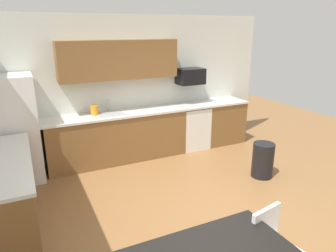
{
  "coord_description": "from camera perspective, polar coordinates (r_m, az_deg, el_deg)",
  "views": [
    {
      "loc": [
        -1.98,
        -3.12,
        2.46
      ],
      "look_at": [
        0.0,
        1.0,
        1.0
      ],
      "focal_mm": 33.09,
      "sensor_mm": 36.0,
      "label": 1
    }
  ],
  "objects": [
    {
      "name": "ground_plane",
      "position": [
        4.44,
        5.83,
        -16.04
      ],
      "size": [
        12.0,
        12.0,
        0.0
      ],
      "primitive_type": "plane",
      "color": "olive"
    },
    {
      "name": "wall_back",
      "position": [
        6.2,
        -6.67,
        7.27
      ],
      "size": [
        5.8,
        0.1,
        2.7
      ],
      "primitive_type": "cube",
      "color": "silver",
      "rests_on": "ground"
    },
    {
      "name": "cabinet_run_back",
      "position": [
        5.98,
        -9.18,
        -2.16
      ],
      "size": [
        2.63,
        0.6,
        0.9
      ],
      "primitive_type": "cube",
      "color": "brown",
      "rests_on": "ground"
    },
    {
      "name": "cabinet_run_back_right",
      "position": [
        6.99,
        9.78,
        0.72
      ],
      "size": [
        0.92,
        0.6,
        0.9
      ],
      "primitive_type": "cube",
      "color": "brown",
      "rests_on": "ground"
    },
    {
      "name": "cabinet_run_left",
      "position": [
        4.42,
        -27.32,
        -11.51
      ],
      "size": [
        0.6,
        2.0,
        0.9
      ],
      "primitive_type": "cube",
      "color": "brown",
      "rests_on": "ground"
    },
    {
      "name": "countertop_back",
      "position": [
        5.97,
        -5.42,
        2.68
      ],
      "size": [
        4.8,
        0.64,
        0.04
      ],
      "primitive_type": "cube",
      "color": "silver",
      "rests_on": "cabinet_run_back"
    },
    {
      "name": "countertop_left",
      "position": [
        4.22,
        -28.22,
        -5.89
      ],
      "size": [
        0.64,
        2.0,
        0.04
      ],
      "primitive_type": "cube",
      "color": "silver",
      "rests_on": "cabinet_run_left"
    },
    {
      "name": "upper_cabinets_back",
      "position": [
        5.83,
        -8.98,
        11.98
      ],
      "size": [
        2.2,
        0.34,
        0.7
      ],
      "primitive_type": "cube",
      "color": "brown"
    },
    {
      "name": "refrigerator",
      "position": [
        5.57,
        -26.59,
        -0.68
      ],
      "size": [
        0.76,
        0.7,
        1.76
      ],
      "primitive_type": "cube",
      "color": "white",
      "rests_on": "ground"
    },
    {
      "name": "oven_range",
      "position": [
        6.59,
        4.38,
        -0.07
      ],
      "size": [
        0.6,
        0.6,
        0.91
      ],
      "color": "white",
      "rests_on": "ground"
    },
    {
      "name": "microwave",
      "position": [
        6.43,
        4.15,
        9.13
      ],
      "size": [
        0.54,
        0.36,
        0.32
      ],
      "primitive_type": "cube",
      "color": "black"
    },
    {
      "name": "sink_basin",
      "position": [
        5.82,
        -10.48,
        1.66
      ],
      "size": [
        0.48,
        0.4,
        0.14
      ],
      "primitive_type": "cube",
      "color": "#A5A8AD",
      "rests_on": "countertop_back"
    },
    {
      "name": "sink_faucet",
      "position": [
        5.95,
        -11.03,
        3.57
      ],
      "size": [
        0.02,
        0.02,
        0.24
      ],
      "primitive_type": "cylinder",
      "color": "#B2B5BA",
      "rests_on": "countertop_back"
    },
    {
      "name": "chair_near_table",
      "position": [
        3.27,
        18.84,
        -20.13
      ],
      "size": [
        0.47,
        0.47,
        0.85
      ],
      "color": "white",
      "rests_on": "ground"
    },
    {
      "name": "trash_bin",
      "position": [
        5.55,
        17.06,
        -6.02
      ],
      "size": [
        0.36,
        0.36,
        0.6
      ],
      "primitive_type": "cylinder",
      "color": "black",
      "rests_on": "ground"
    },
    {
      "name": "kettle",
      "position": [
        5.77,
        -13.37,
        2.77
      ],
      "size": [
        0.14,
        0.14,
        0.2
      ],
      "primitive_type": "cylinder",
      "color": "orange",
      "rests_on": "countertop_back"
    }
  ]
}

